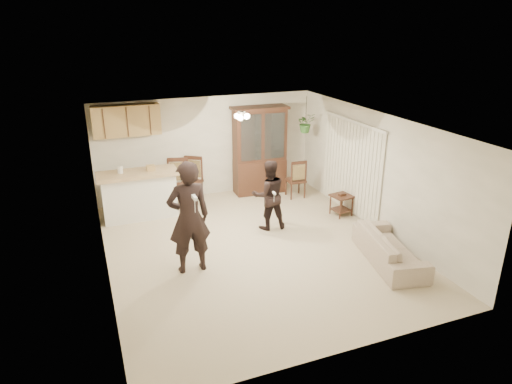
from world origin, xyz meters
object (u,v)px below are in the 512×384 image
object	(u,v)px
sofa	(390,243)
chair_hutch_right	(295,186)
china_hutch	(260,151)
child	(269,199)
chair_bar	(179,195)
adult	(189,224)
chair_hutch_left	(192,190)
side_table	(341,205)

from	to	relation	value
sofa	chair_hutch_right	bearing A→B (deg)	14.87
sofa	china_hutch	bearing A→B (deg)	23.84
child	sofa	bearing A→B (deg)	130.33
sofa	chair_bar	bearing A→B (deg)	49.94
adult	chair_bar	distance (m)	3.04
sofa	chair_hutch_left	bearing A→B (deg)	44.74
adult	chair_bar	bearing A→B (deg)	-98.93
child	chair_hutch_left	world-z (taller)	child
side_table	china_hutch	bearing A→B (deg)	119.33
chair_hutch_right	china_hutch	bearing A→B (deg)	-39.53
china_hutch	sofa	bearing A→B (deg)	-75.93
chair_bar	chair_hutch_left	bearing A→B (deg)	51.10
china_hutch	chair_hutch_right	distance (m)	1.27
sofa	adult	world-z (taller)	adult
adult	chair_hutch_left	bearing A→B (deg)	-104.73
adult	side_table	xyz separation A→B (m)	(3.81, 1.17, -0.65)
side_table	chair_hutch_left	xyz separation A→B (m)	(-3.01, 2.05, 0.06)
adult	chair_hutch_right	xyz separation A→B (m)	(3.34, 2.62, -0.62)
side_table	chair_bar	world-z (taller)	chair_bar
china_hutch	child	bearing A→B (deg)	-104.18
child	chair_bar	bearing A→B (deg)	-44.18
sofa	chair_hutch_right	distance (m)	3.65
chair_hutch_left	side_table	bearing A→B (deg)	-0.68
sofa	adult	distance (m)	3.69
child	chair_hutch_right	size ratio (longest dim) A/B	1.36
child	china_hutch	distance (m)	2.27
adult	chair_bar	xyz separation A→B (m)	(0.42, 2.96, -0.57)
adult	chair_hutch_left	world-z (taller)	adult
chair_bar	chair_hutch_right	bearing A→B (deg)	9.71
chair_bar	adult	bearing A→B (deg)	-81.72
adult	chair_hutch_left	size ratio (longest dim) A/B	1.62
side_table	sofa	bearing A→B (deg)	-97.92
china_hutch	side_table	world-z (taller)	china_hutch
sofa	chair_bar	distance (m)	5.04
sofa	chair_hutch_right	size ratio (longest dim) A/B	1.89
china_hutch	chair_hutch_right	size ratio (longest dim) A/B	2.26
sofa	chair_hutch_left	distance (m)	5.04
chair_hutch_left	chair_hutch_right	xyz separation A→B (m)	(2.54, -0.60, -0.03)
chair_bar	chair_hutch_left	world-z (taller)	chair_bar
child	chair_hutch_right	xyz separation A→B (m)	(1.36, 1.48, -0.40)
china_hutch	chair_bar	distance (m)	2.35
side_table	chair_hutch_left	world-z (taller)	chair_hutch_left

